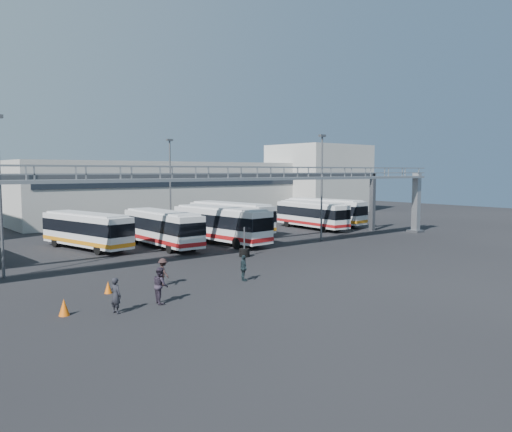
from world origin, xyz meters
TOP-DOWN VIEW (x-y plane):
  - ground at (0.00, 0.00)m, footprint 140.00×140.00m
  - gantry at (0.00, 5.87)m, footprint 51.40×5.15m
  - warehouse at (12.00, 38.00)m, footprint 42.00×14.00m
  - building_right at (38.00, 32.00)m, footprint 14.00×12.00m
  - light_pole_left at (-16.00, 8.00)m, footprint 0.70×0.35m
  - light_pole_mid at (12.00, 7.00)m, footprint 0.70×0.35m
  - light_pole_back at (4.00, 22.00)m, footprint 0.70×0.35m
  - bus_3 at (-7.62, 16.08)m, footprint 4.40×10.65m
  - bus_4 at (-2.00, 13.00)m, footprint 2.73×10.71m
  - bus_5 at (3.33, 11.60)m, footprint 3.49×11.44m
  - bus_6 at (8.39, 16.84)m, footprint 3.61×11.25m
  - bus_8 at (18.35, 14.46)m, footprint 3.35×10.55m
  - bus_9 at (22.27, 16.08)m, footprint 3.76×11.01m
  - pedestrian_a at (-13.79, -3.97)m, footprint 0.54×0.71m
  - pedestrian_b at (-11.28, -3.68)m, footprint 0.88×1.04m
  - pedestrian_c at (-9.24, -0.26)m, footprint 0.61×1.05m
  - pedestrian_d at (-4.81, -2.30)m, footprint 0.68×1.02m
  - cone_left at (-15.83, -2.78)m, footprint 0.51×0.51m
  - cone_right at (-12.51, 0.01)m, footprint 0.55×0.55m
  - tire_stack at (0.57, 4.50)m, footprint 0.83×0.83m

SIDE VIEW (x-z plane):
  - ground at x=0.00m, z-range 0.00..0.00m
  - cone_right at x=-12.51m, z-range 0.00..0.67m
  - cone_left at x=-15.83m, z-range 0.00..0.79m
  - tire_stack at x=0.57m, z-range -0.78..1.58m
  - pedestrian_d at x=-4.81m, z-range 0.00..1.61m
  - pedestrian_c at x=-9.24m, z-range 0.00..1.62m
  - pedestrian_a at x=-13.79m, z-range 0.00..1.73m
  - pedestrian_b at x=-11.28m, z-range 0.00..1.88m
  - bus_8 at x=18.35m, z-range 0.17..3.32m
  - bus_3 at x=-7.62m, z-range 0.17..3.32m
  - bus_4 at x=-2.00m, z-range 0.17..3.41m
  - bus_9 at x=22.27m, z-range 0.17..3.45m
  - bus_6 at x=8.39m, z-range 0.18..3.54m
  - bus_5 at x=3.33m, z-range 0.18..3.61m
  - warehouse at x=12.00m, z-range 0.00..8.00m
  - building_right at x=38.00m, z-range 0.00..11.00m
  - gantry at x=0.00m, z-range 1.96..9.06m
  - light_pole_left at x=-16.00m, z-range 0.62..10.83m
  - light_pole_mid at x=12.00m, z-range 0.62..10.83m
  - light_pole_back at x=4.00m, z-range 0.62..10.83m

